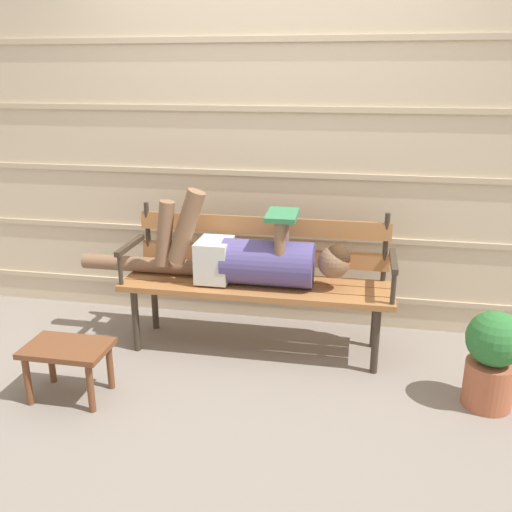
{
  "coord_description": "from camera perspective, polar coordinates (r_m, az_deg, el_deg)",
  "views": [
    {
      "loc": [
        0.6,
        -2.99,
        1.68
      ],
      "look_at": [
        0.0,
        0.14,
        0.62
      ],
      "focal_mm": 38.84,
      "sensor_mm": 36.0,
      "label": 1
    }
  ],
  "objects": [
    {
      "name": "house_siding",
      "position": [
        3.71,
        1.5,
        11.72
      ],
      "size": [
        5.2,
        0.08,
        2.5
      ],
      "color": "beige",
      "rests_on": "ground"
    },
    {
      "name": "reclining_person",
      "position": [
        3.37,
        -0.96,
        -0.17
      ],
      "size": [
        1.73,
        0.28,
        0.59
      ],
      "color": "#514784"
    },
    {
      "name": "ground_plane",
      "position": [
        3.48,
        -0.45,
        -10.52
      ],
      "size": [
        12.0,
        12.0,
        0.0
      ],
      "primitive_type": "plane",
      "color": "gray"
    },
    {
      "name": "potted_plant",
      "position": [
        3.15,
        23.16,
        -9.54
      ],
      "size": [
        0.29,
        0.29,
        0.53
      ],
      "color": "#AD5B3D",
      "rests_on": "ground"
    },
    {
      "name": "park_bench",
      "position": [
        3.46,
        0.21,
        -1.75
      ],
      "size": [
        1.67,
        0.44,
        0.88
      ],
      "color": "#9E6638",
      "rests_on": "ground"
    },
    {
      "name": "footstool",
      "position": [
        3.16,
        -18.82,
        -9.63
      ],
      "size": [
        0.45,
        0.29,
        0.3
      ],
      "color": "brown",
      "rests_on": "ground"
    }
  ]
}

